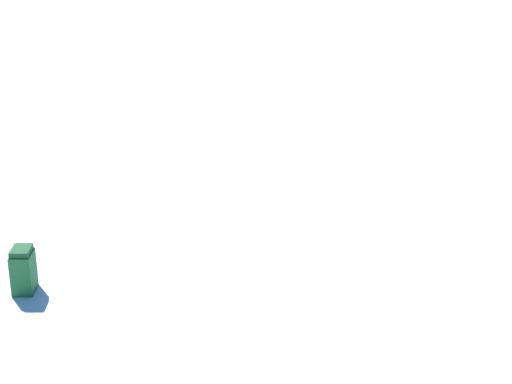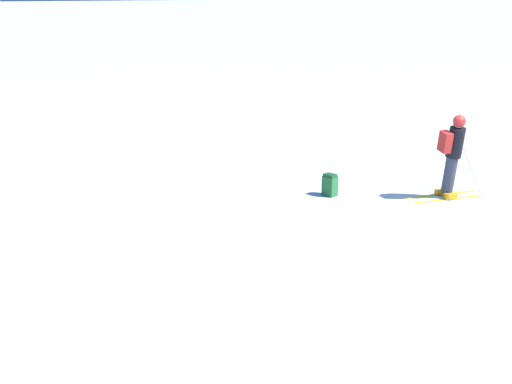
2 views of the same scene
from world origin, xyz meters
name	(u,v)px [view 1 (image 1 of 2)]	position (x,y,z in m)	size (l,w,h in m)	color
spare_backpack	(23,270)	(1.77, 2.45, 0.24)	(0.37, 0.34, 0.50)	#236633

